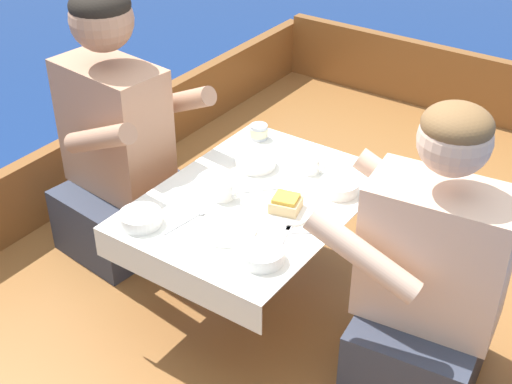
% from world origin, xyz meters
% --- Properties ---
extents(ground_plane, '(60.00, 60.00, 0.00)m').
position_xyz_m(ground_plane, '(0.00, 0.00, 0.00)').
color(ground_plane, navy).
extents(boat_deck, '(2.07, 3.68, 0.26)m').
position_xyz_m(boat_deck, '(0.00, 0.00, 0.13)').
color(boat_deck, brown).
rests_on(boat_deck, ground_plane).
extents(gunwale_port, '(0.06, 3.68, 0.30)m').
position_xyz_m(gunwale_port, '(-1.00, 0.00, 0.41)').
color(gunwale_port, brown).
rests_on(gunwale_port, boat_deck).
extents(bow_coaming, '(1.95, 0.06, 0.34)m').
position_xyz_m(bow_coaming, '(0.00, 1.81, 0.43)').
color(bow_coaming, brown).
rests_on(bow_coaming, boat_deck).
extents(cockpit_table, '(0.62, 0.85, 0.43)m').
position_xyz_m(cockpit_table, '(0.00, 0.00, 0.64)').
color(cockpit_table, '#B2B2B7').
rests_on(cockpit_table, boat_deck).
extents(person_port, '(0.55, 0.49, 1.01)m').
position_xyz_m(person_port, '(-0.61, -0.01, 0.68)').
color(person_port, '#333847').
rests_on(person_port, boat_deck).
extents(person_starboard, '(0.56, 0.49, 0.93)m').
position_xyz_m(person_starboard, '(0.61, -0.01, 0.63)').
color(person_starboard, '#333847').
rests_on(person_starboard, boat_deck).
extents(plate_sandwich, '(0.17, 0.17, 0.01)m').
position_xyz_m(plate_sandwich, '(0.12, -0.02, 0.69)').
color(plate_sandwich, white).
rests_on(plate_sandwich, cockpit_table).
extents(plate_bread, '(0.18, 0.18, 0.01)m').
position_xyz_m(plate_bread, '(0.03, -0.20, 0.69)').
color(plate_bread, white).
rests_on(plate_bread, cockpit_table).
extents(sandwich, '(0.11, 0.10, 0.05)m').
position_xyz_m(sandwich, '(0.12, -0.02, 0.72)').
color(sandwich, '#E0BC7F').
rests_on(sandwich, plate_sandwich).
extents(bowl_port_near, '(0.13, 0.13, 0.04)m').
position_xyz_m(bowl_port_near, '(-0.21, -0.32, 0.71)').
color(bowl_port_near, white).
rests_on(bowl_port_near, cockpit_table).
extents(bowl_starboard_near, '(0.13, 0.13, 0.04)m').
position_xyz_m(bowl_starboard_near, '(0.20, 0.18, 0.71)').
color(bowl_starboard_near, white).
rests_on(bowl_starboard_near, cockpit_table).
extents(bowl_center_far, '(0.14, 0.14, 0.04)m').
position_xyz_m(bowl_center_far, '(-0.11, 0.16, 0.71)').
color(bowl_center_far, white).
rests_on(bowl_center_far, cockpit_table).
extents(bowl_port_far, '(0.13, 0.13, 0.04)m').
position_xyz_m(bowl_port_far, '(0.20, -0.26, 0.71)').
color(bowl_port_far, white).
rests_on(bowl_port_far, cockpit_table).
extents(coffee_cup_port, '(0.09, 0.06, 0.05)m').
position_xyz_m(coffee_cup_port, '(0.06, 0.24, 0.72)').
color(coffee_cup_port, white).
rests_on(coffee_cup_port, cockpit_table).
extents(coffee_cup_starboard, '(0.11, 0.08, 0.06)m').
position_xyz_m(coffee_cup_starboard, '(-0.09, -0.06, 0.72)').
color(coffee_cup_starboard, white).
rests_on(coffee_cup_starboard, cockpit_table).
extents(tin_can, '(0.07, 0.07, 0.05)m').
position_xyz_m(tin_can, '(-0.22, 0.34, 0.72)').
color(tin_can, silver).
rests_on(tin_can, cockpit_table).
extents(utensil_spoon_center, '(0.15, 0.11, 0.01)m').
position_xyz_m(utensil_spoon_center, '(0.29, -0.04, 0.69)').
color(utensil_spoon_center, silver).
rests_on(utensil_spoon_center, cockpit_table).
extents(utensil_knife_port, '(0.13, 0.13, 0.00)m').
position_xyz_m(utensil_knife_port, '(-0.01, 0.04, 0.69)').
color(utensil_knife_port, silver).
rests_on(utensil_knife_port, cockpit_table).
extents(utensil_fork_port, '(0.07, 0.17, 0.00)m').
position_xyz_m(utensil_fork_port, '(0.19, -0.13, 0.69)').
color(utensil_fork_port, silver).
rests_on(utensil_fork_port, cockpit_table).
extents(utensil_spoon_port, '(0.05, 0.17, 0.01)m').
position_xyz_m(utensil_spoon_port, '(-0.10, -0.22, 0.69)').
color(utensil_spoon_port, silver).
rests_on(utensil_spoon_port, cockpit_table).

